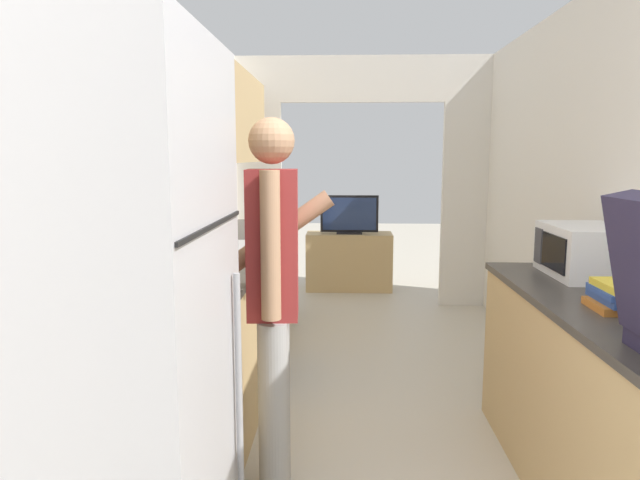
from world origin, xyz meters
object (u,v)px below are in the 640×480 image
Objects in this scene: refrigerator at (93,364)px; tv_cabinet at (349,261)px; microwave at (586,251)px; range_oven at (231,312)px; person at (273,302)px; television at (349,215)px; book_stack at (622,297)px.

refrigerator reaches higher than tv_cabinet.
refrigerator reaches higher than microwave.
range_oven is 2.02× the size of microwave.
person reaches higher than tv_cabinet.
microwave is at bearing -71.58° from tv_cabinet.
tv_cabinet is at bearing 72.70° from range_oven.
microwave is 0.79× the size of television.
range_oven is 0.62× the size of person.
tv_cabinet is at bearing 108.42° from microwave.
range_oven reaches higher than tv_cabinet.
refrigerator is at bearing -99.12° from tv_cabinet.
refrigerator is 2.83× the size of television.
television is at bearing 72.44° from range_oven.
range_oven is 2.46m from book_stack.
person is at bearing -159.54° from microwave.
refrigerator is at bearing -144.68° from microwave.
person is at bearing 62.64° from refrigerator.
range_oven is at bearing 91.30° from refrigerator.
book_stack is 0.28× the size of tv_cabinet.
refrigerator reaches higher than television.
person is at bearing -71.41° from range_oven.
refrigerator is 1.90× the size of tv_cabinet.
tv_cabinet is (0.37, 4.10, -0.58)m from person.
person is 4.07m from television.
refrigerator is 1.77× the size of range_oven.
refrigerator reaches higher than book_stack.
person is 2.57× the size of television.
refrigerator is 2.27m from range_oven.
tv_cabinet is (-1.05, 4.19, -0.63)m from book_stack.
book_stack is at bearing -75.96° from tv_cabinet.
range_oven is at bearing -107.56° from television.
person is 6.15× the size of book_stack.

